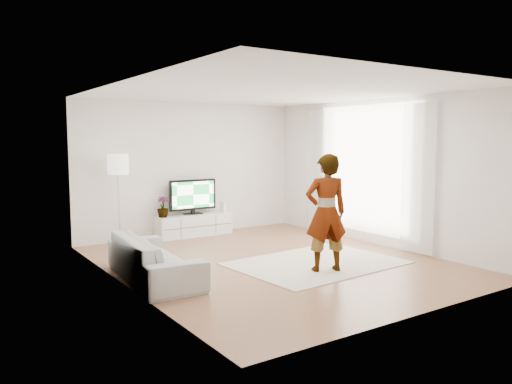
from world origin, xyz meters
TOP-DOWN VIEW (x-y plane):
  - floor at (0.00, 0.00)m, footprint 6.00×6.00m
  - ceiling at (0.00, 0.00)m, footprint 6.00×6.00m
  - wall_left at (-2.50, 0.00)m, footprint 0.02×6.00m
  - wall_right at (2.50, 0.00)m, footprint 0.02×6.00m
  - wall_back at (0.00, 3.00)m, footprint 5.00×0.02m
  - wall_front at (0.00, -3.00)m, footprint 5.00×0.02m
  - window at (2.48, 0.30)m, footprint 0.01×2.60m
  - curtain_near at (2.40, -1.00)m, footprint 0.04×0.70m
  - curtain_far at (2.40, 1.60)m, footprint 0.04×0.70m
  - media_console at (-0.06, 2.76)m, footprint 1.62×0.46m
  - television at (-0.06, 2.79)m, footprint 1.06×0.21m
  - game_console at (0.65, 2.76)m, footprint 0.07×0.16m
  - potted_plant at (-0.75, 2.77)m, footprint 0.26×0.26m
  - rug at (0.54, -0.50)m, footprint 2.79×2.09m
  - player at (0.32, -0.94)m, footprint 0.77×0.64m
  - sofa at (-2.03, 0.13)m, footprint 1.01×2.21m
  - floor_lamp at (-1.68, 2.68)m, footprint 0.39×0.39m

SIDE VIEW (x-z plane):
  - floor at x=0.00m, z-range 0.00..0.00m
  - rug at x=0.54m, z-range 0.00..0.01m
  - media_console at x=-0.06m, z-range 0.00..0.46m
  - sofa at x=-2.03m, z-range 0.00..0.63m
  - game_console at x=0.65m, z-range 0.46..0.66m
  - potted_plant at x=-0.75m, z-range 0.46..0.88m
  - television at x=-0.06m, z-range 0.49..1.22m
  - player at x=0.32m, z-range 0.01..1.81m
  - curtain_near at x=2.40m, z-range 0.05..2.65m
  - curtain_far at x=2.40m, z-range 0.05..2.65m
  - wall_left at x=-2.50m, z-range 0.00..2.80m
  - wall_right at x=2.50m, z-range 0.00..2.80m
  - wall_back at x=0.00m, z-range 0.00..2.80m
  - wall_front at x=0.00m, z-range 0.00..2.80m
  - window at x=2.48m, z-range 0.20..2.70m
  - floor_lamp at x=-1.68m, z-range 0.61..2.36m
  - ceiling at x=0.00m, z-range 2.80..2.80m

